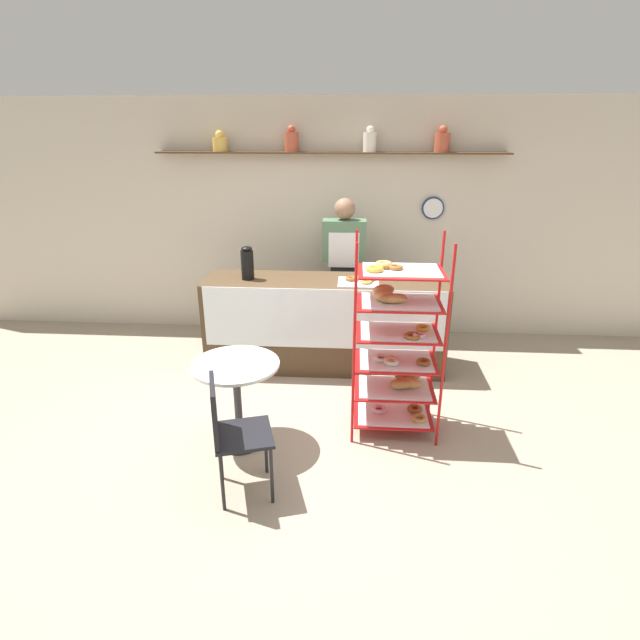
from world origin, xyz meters
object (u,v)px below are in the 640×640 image
Objects in this scene: cafe_table at (237,384)px; cafe_chair at (230,427)px; pastry_rack at (397,344)px; person_worker at (344,268)px; coffee_carafe at (247,263)px; donut_tray_counter at (362,280)px.

cafe_table is 0.81× the size of cafe_chair.
person_worker reaches higher than pastry_rack.
person_worker is 2.38× the size of cafe_table.
coffee_carafe is (-0.18, 1.42, 0.58)m from cafe_table.
cafe_chair is (0.09, -0.59, 0.00)m from cafe_table.
cafe_table is 0.59m from cafe_chair.
pastry_rack is 1.29m from cafe_table.
cafe_table is at bearing -8.21° from cafe_chair.
cafe_chair is 2.18× the size of donut_tray_counter.
pastry_rack is 4.11× the size of donut_tray_counter.
person_worker is 4.23× the size of donut_tray_counter.
person_worker reaches higher than cafe_chair.
coffee_carafe is at bearing 97.23° from cafe_table.
cafe_chair is at bearing -82.39° from coffee_carafe.
pastry_rack reaches higher than donut_tray_counter.
person_worker reaches higher than cafe_table.
cafe_chair is (-1.15, -0.88, -0.24)m from pastry_rack.
coffee_carafe is (-1.42, 1.12, 0.34)m from pastry_rack.
person_worker is 0.63m from donut_tray_counter.
pastry_rack is 2.31× the size of cafe_table.
cafe_table is at bearing -111.08° from person_worker.
pastry_rack reaches higher than cafe_chair.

